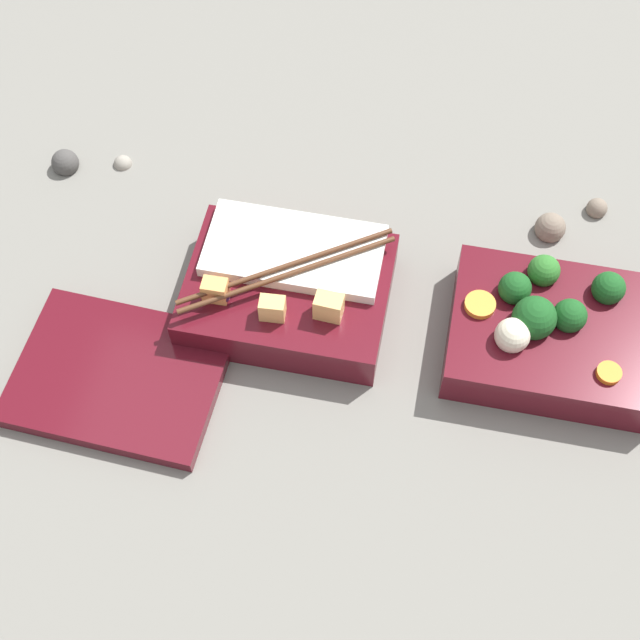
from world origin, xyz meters
The scene contains 8 objects.
ground_plane centered at (0.00, 0.00, 0.00)m, with size 3.00×3.00×0.00m, color slate.
bento_tray_vegetable centered at (-0.12, 0.00, 0.03)m, with size 0.19×0.15×0.07m.
bento_tray_rice centered at (0.13, 0.00, 0.03)m, with size 0.19×0.15×0.07m.
bento_lid centered at (0.27, 0.12, 0.01)m, with size 0.19×0.14×0.02m, color #510F19.
pebble_0 centered at (0.40, -0.12, 0.01)m, with size 0.03×0.03×0.03m, color #474442.
pebble_1 centered at (-0.12, -0.13, 0.01)m, with size 0.03×0.03×0.03m, color #7A6B5B.
pebble_2 centered at (-0.16, -0.17, 0.01)m, with size 0.02×0.02×0.02m, color #7A6B5B.
pebble_3 centered at (0.35, -0.14, 0.00)m, with size 0.02×0.02×0.02m, color gray.
Camera 1 is at (0.01, 0.46, 0.74)m, focal length 50.00 mm.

